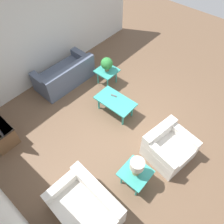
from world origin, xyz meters
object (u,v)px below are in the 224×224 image
Objects in this scene: sofa at (65,75)px; coffee_table at (115,102)px; potted_plant at (107,64)px; loveseat at (86,207)px; side_table_plant at (107,72)px; side_table_lamp at (135,174)px; table_lamp at (137,166)px; armchair at (168,147)px.

sofa reaches higher than coffee_table.
sofa is at bearing 40.76° from potted_plant.
loveseat reaches higher than side_table_plant.
potted_plant reaches higher than sofa.
potted_plant reaches higher than side_table_lamp.
side_table_plant is (2.18, -3.04, 0.13)m from loveseat.
table_lamp is (-0.33, -1.09, 0.49)m from loveseat.
armchair reaches higher than side_table_lamp.
side_table_plant is 0.30m from potted_plant.
armchair is (-3.60, 0.11, -0.00)m from sofa.
side_table_lamp is (-3.45, 1.14, 0.13)m from sofa.
sofa reaches higher than side_table_plant.
loveseat is 3.76m from potted_plant.
loveseat is 2.39× the size of side_table_plant.
potted_plant is (2.66, -0.91, 0.43)m from armchair.
armchair is at bearing 161.01° from side_table_plant.
side_table_lamp is (-2.51, 1.95, 0.00)m from side_table_plant.
potted_plant reaches higher than armchair.
sofa is 3.63m from side_table_lamp.
side_table_plant is at bearing -37.82° from table_lamp.
armchair is at bearing 89.77° from sofa.
sofa is 1.64× the size of armchair.
potted_plant reaches higher than coffee_table.
loveseat is (-3.12, 2.23, -0.01)m from sofa.
table_lamp is at bearing 73.18° from sofa.
loveseat is at bearing 73.12° from side_table_lamp.
coffee_table is at bearing 142.29° from potted_plant.
sofa is 1.25m from side_table_plant.
armchair is 2.35× the size of table_lamp.
sofa reaches higher than side_table_lamp.
coffee_table is 1.22m from potted_plant.
sofa is at bearing 40.76° from side_table_plant.
side_table_plant is (-0.94, -0.81, 0.13)m from sofa.
coffee_table is at bearing 142.29° from side_table_plant.
sofa is at bearing 2.74° from coffee_table.
side_table_plant and side_table_lamp have the same top height.
table_lamp is at bearing 142.18° from side_table_plant.
sofa is 1.31m from potted_plant.
coffee_table is (1.73, -0.19, 0.11)m from armchair.
armchair is 1.87× the size of side_table_plant.
coffee_table is at bearing -37.89° from side_table_lamp.
potted_plant is at bearing 180.00° from side_table_plant.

